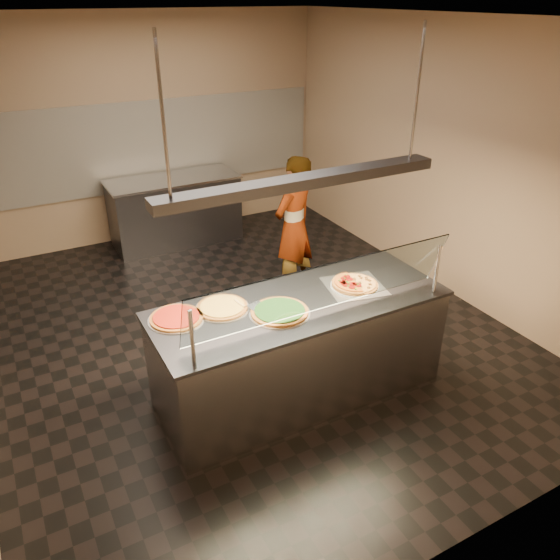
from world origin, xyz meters
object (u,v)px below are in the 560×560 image
serving_counter (299,349)px  half_pizza_pepperoni (345,285)px  pizza_cheese (222,307)px  half_pizza_sausage (363,281)px  heat_lamp_housing (303,181)px  perforated_tray (354,286)px  pizza_tomato (176,318)px  prep_table (175,210)px  sneeze_guard (324,288)px  worker (294,227)px  pizza_spinach (279,311)px  pizza_spatula (246,304)px

serving_counter → half_pizza_pepperoni: 0.67m
pizza_cheese → half_pizza_pepperoni: bearing=-10.6°
half_pizza_sausage → serving_counter: bearing=-178.9°
heat_lamp_housing → perforated_tray: bearing=1.2°
half_pizza_pepperoni → pizza_tomato: half_pizza_pepperoni is taller
prep_table → serving_counter: bearing=-92.3°
pizza_tomato → prep_table: bearing=72.1°
half_pizza_sausage → prep_table: (-0.49, 3.72, -0.49)m
sneeze_guard → worker: size_ratio=1.37×
prep_table → perforated_tray: bearing=-84.0°
perforated_tray → half_pizza_pepperoni: (-0.09, 0.00, 0.03)m
pizza_tomato → heat_lamp_housing: 1.42m
pizza_spinach → worker: 2.09m
pizza_cheese → pizza_tomato: (-0.38, 0.02, -0.00)m
perforated_tray → pizza_cheese: pizza_cheese is taller
perforated_tray → half_pizza_sausage: bearing=0.7°
perforated_tray → half_pizza_sausage: size_ratio=1.33×
half_pizza_pepperoni → heat_lamp_housing: heat_lamp_housing is taller
perforated_tray → worker: (0.35, 1.67, -0.12)m
half_pizza_pepperoni → pizza_cheese: bearing=169.4°
half_pizza_sausage → pizza_tomato: 1.64m
pizza_cheese → pizza_spatula: bearing=-23.0°
pizza_cheese → heat_lamp_housing: 1.19m
half_pizza_sausage → heat_lamp_housing: size_ratio=0.18×
prep_table → pizza_tomato: bearing=-107.9°
half_pizza_sausage → pizza_spinach: half_pizza_sausage is taller
serving_counter → sneeze_guard: 0.83m
perforated_tray → pizza_spinach: bearing=-173.8°
half_pizza_pepperoni → pizza_cheese: 1.08m
perforated_tray → heat_lamp_housing: size_ratio=0.25×
sneeze_guard → pizza_tomato: (-0.98, 0.57, -0.28)m
serving_counter → worker: bearing=62.0°
perforated_tray → serving_counter: bearing=-178.8°
half_pizza_pepperoni → pizza_spinach: (-0.69, -0.09, -0.02)m
half_pizza_pepperoni → half_pizza_sausage: 0.19m
pizza_spatula → prep_table: pizza_spatula is taller
serving_counter → pizza_spinach: 0.54m
half_pizza_pepperoni → heat_lamp_housing: (-0.45, -0.01, 0.99)m
pizza_tomato → serving_counter: bearing=-12.9°
pizza_spatula → sneeze_guard: bearing=-48.1°
pizza_spatula → perforated_tray: bearing=-7.2°
pizza_spinach → heat_lamp_housing: heat_lamp_housing is taller
worker → pizza_spinach: bearing=33.6°
half_pizza_pepperoni → worker: worker is taller
half_pizza_sausage → prep_table: 3.78m
serving_counter → perforated_tray: size_ratio=4.39×
serving_counter → half_pizza_pepperoni: size_ratio=5.82×
pizza_spinach → worker: bearing=57.2°
worker → heat_lamp_housing: bearing=38.4°
pizza_cheese → pizza_spatula: 0.20m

